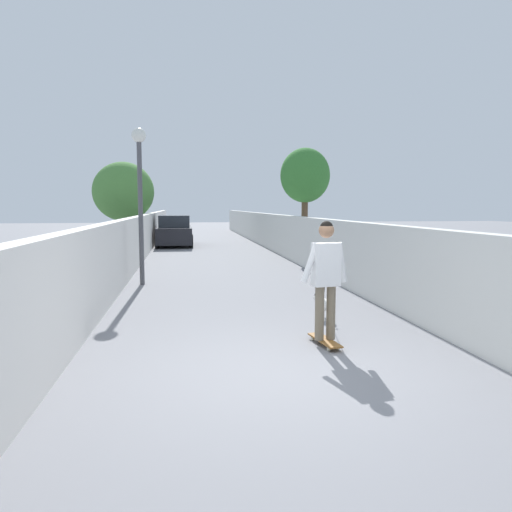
{
  "coord_description": "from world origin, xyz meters",
  "views": [
    {
      "loc": [
        -5.44,
        1.19,
        2.01
      ],
      "look_at": [
        4.15,
        -0.24,
        1.0
      ],
      "focal_mm": 33.77,
      "sensor_mm": 36.0,
      "label": 1
    }
  ],
  "objects_px": {
    "skateboard": "(325,340)",
    "lamp_post": "(140,177)",
    "tree_left_near": "(123,192)",
    "tree_right_mid": "(305,176)",
    "dog": "(323,304)",
    "person_skateboarder": "(326,271)",
    "car_near": "(175,232)"
  },
  "relations": [
    {
      "from": "tree_right_mid",
      "to": "skateboard",
      "type": "distance_m",
      "value": 12.54
    },
    {
      "from": "person_skateboarder",
      "to": "dog",
      "type": "xyz_separation_m",
      "value": [
        1.58,
        -0.43,
        -0.81
      ]
    },
    {
      "from": "person_skateboarder",
      "to": "lamp_post",
      "type": "bearing_deg",
      "value": 27.41
    },
    {
      "from": "tree_right_mid",
      "to": "car_near",
      "type": "relative_size",
      "value": 1.06
    },
    {
      "from": "dog",
      "to": "skateboard",
      "type": "bearing_deg",
      "value": 164.79
    },
    {
      "from": "tree_left_near",
      "to": "person_skateboarder",
      "type": "height_order",
      "value": "tree_left_near"
    },
    {
      "from": "lamp_post",
      "to": "person_skateboarder",
      "type": "bearing_deg",
      "value": -152.59
    },
    {
      "from": "tree_left_near",
      "to": "skateboard",
      "type": "bearing_deg",
      "value": -164.61
    },
    {
      "from": "lamp_post",
      "to": "skateboard",
      "type": "relative_size",
      "value": 4.81
    },
    {
      "from": "tree_left_near",
      "to": "dog",
      "type": "xyz_separation_m",
      "value": [
        -16.27,
        -5.34,
        -2.43
      ]
    },
    {
      "from": "lamp_post",
      "to": "skateboard",
      "type": "height_order",
      "value": "lamp_post"
    },
    {
      "from": "tree_right_mid",
      "to": "person_skateboarder",
      "type": "xyz_separation_m",
      "value": [
        -11.85,
        2.69,
        -2.07
      ]
    },
    {
      "from": "skateboard",
      "to": "lamp_post",
      "type": "bearing_deg",
      "value": 27.41
    },
    {
      "from": "lamp_post",
      "to": "tree_left_near",
      "type": "bearing_deg",
      "value": 8.75
    },
    {
      "from": "dog",
      "to": "car_near",
      "type": "distance_m",
      "value": 16.71
    },
    {
      "from": "tree_left_near",
      "to": "person_skateboarder",
      "type": "bearing_deg",
      "value": -164.61
    },
    {
      "from": "lamp_post",
      "to": "dog",
      "type": "distance_m",
      "value": 6.11
    },
    {
      "from": "tree_left_near",
      "to": "lamp_post",
      "type": "relative_size",
      "value": 1.05
    },
    {
      "from": "lamp_post",
      "to": "dog",
      "type": "xyz_separation_m",
      "value": [
        -4.36,
        -3.51,
        -2.46
      ]
    },
    {
      "from": "tree_left_near",
      "to": "car_near",
      "type": "bearing_deg",
      "value": -85.65
    },
    {
      "from": "person_skateboarder",
      "to": "tree_left_near",
      "type": "bearing_deg",
      "value": 15.39
    },
    {
      "from": "tree_left_near",
      "to": "tree_right_mid",
      "type": "xyz_separation_m",
      "value": [
        -6.0,
        -7.6,
        0.46
      ]
    },
    {
      "from": "tree_right_mid",
      "to": "person_skateboarder",
      "type": "relative_size",
      "value": 2.48
    },
    {
      "from": "tree_left_near",
      "to": "lamp_post",
      "type": "height_order",
      "value": "tree_left_near"
    },
    {
      "from": "tree_right_mid",
      "to": "skateboard",
      "type": "height_order",
      "value": "tree_right_mid"
    },
    {
      "from": "dog",
      "to": "tree_left_near",
      "type": "bearing_deg",
      "value": 18.18
    },
    {
      "from": "skateboard",
      "to": "dog",
      "type": "distance_m",
      "value": 1.65
    },
    {
      "from": "tree_right_mid",
      "to": "dog",
      "type": "relative_size",
      "value": 2.25
    },
    {
      "from": "tree_left_near",
      "to": "dog",
      "type": "bearing_deg",
      "value": -161.82
    },
    {
      "from": "tree_right_mid",
      "to": "lamp_post",
      "type": "bearing_deg",
      "value": 135.68
    },
    {
      "from": "tree_right_mid",
      "to": "dog",
      "type": "height_order",
      "value": "tree_right_mid"
    },
    {
      "from": "person_skateboarder",
      "to": "tree_right_mid",
      "type": "bearing_deg",
      "value": -12.8
    }
  ]
}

